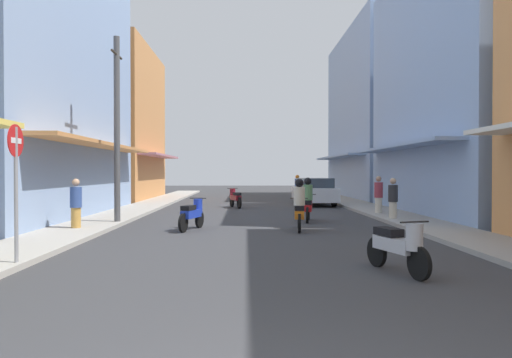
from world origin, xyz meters
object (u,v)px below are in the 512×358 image
(street_sign_no_entry, at_px, (16,175))
(utility_pole, at_px, (117,129))
(pedestrian_crossing, at_px, (393,200))
(motorbike_blue, at_px, (192,213))
(motorbike_silver, at_px, (398,245))
(pedestrian_far, at_px, (76,205))
(motorbike_maroon, at_px, (235,198))
(motorbike_green, at_px, (298,188))
(pedestrian_foreground, at_px, (379,196))
(parked_car, at_px, (314,191))
(motorbike_red, at_px, (308,202))
(motorbike_orange, at_px, (299,207))

(street_sign_no_entry, bearing_deg, utility_pole, 90.77)
(pedestrian_crossing, bearing_deg, street_sign_no_entry, -138.72)
(motorbike_blue, bearing_deg, street_sign_no_entry, -113.32)
(motorbike_silver, height_order, pedestrian_far, pedestrian_far)
(motorbike_blue, relative_size, motorbike_maroon, 1.01)
(motorbike_green, height_order, pedestrian_foreground, pedestrian_foreground)
(pedestrian_far, height_order, pedestrian_foreground, pedestrian_foreground)
(parked_car, distance_m, pedestrian_crossing, 8.66)
(pedestrian_far, bearing_deg, motorbike_silver, -38.55)
(motorbike_maroon, relative_size, parked_car, 0.41)
(motorbike_blue, height_order, motorbike_green, motorbike_green)
(parked_car, bearing_deg, pedestrian_crossing, -79.25)
(parked_car, bearing_deg, motorbike_red, -99.58)
(motorbike_silver, relative_size, pedestrian_crossing, 1.12)
(motorbike_maroon, bearing_deg, pedestrian_far, -115.07)
(motorbike_green, distance_m, pedestrian_foreground, 12.92)
(motorbike_blue, bearing_deg, pedestrian_crossing, 18.82)
(utility_pole, height_order, street_sign_no_entry, utility_pole)
(motorbike_red, xyz_separation_m, motorbike_maroon, (-2.75, 6.80, -0.20))
(motorbike_orange, bearing_deg, pedestrian_crossing, 35.16)
(pedestrian_far, bearing_deg, utility_pole, 68.39)
(motorbike_blue, xyz_separation_m, utility_pole, (-2.67, 1.45, 2.72))
(motorbike_silver, xyz_separation_m, pedestrian_foreground, (2.72, 11.22, 0.30))
(parked_car, xyz_separation_m, utility_pole, (-7.95, -9.40, 2.48))
(pedestrian_crossing, bearing_deg, motorbike_green, 96.78)
(street_sign_no_entry, bearing_deg, pedestrian_foreground, 48.00)
(motorbike_silver, distance_m, street_sign_no_entry, 7.00)
(motorbike_red, height_order, utility_pole, utility_pole)
(motorbike_blue, distance_m, motorbike_silver, 7.82)
(motorbike_green, xyz_separation_m, pedestrian_foreground, (1.92, -12.77, 0.10))
(street_sign_no_entry, bearing_deg, motorbike_blue, 66.68)
(motorbike_red, relative_size, utility_pole, 0.29)
(motorbike_maroon, bearing_deg, motorbike_red, -67.96)
(motorbike_orange, distance_m, motorbike_silver, 6.41)
(pedestrian_foreground, bearing_deg, motorbike_green, 98.54)
(motorbike_red, relative_size, street_sign_no_entry, 0.68)
(motorbike_maroon, bearing_deg, motorbike_silver, -78.58)
(motorbike_maroon, distance_m, parked_car, 4.48)
(motorbike_maroon, distance_m, pedestrian_far, 10.65)
(motorbike_silver, bearing_deg, motorbike_maroon, 101.42)
(motorbike_maroon, height_order, parked_car, parked_car)
(motorbike_green, bearing_deg, pedestrian_foreground, -81.46)
(motorbike_orange, relative_size, motorbike_silver, 1.03)
(motorbike_silver, bearing_deg, pedestrian_crossing, 73.69)
(motorbike_red, xyz_separation_m, utility_pole, (-6.53, -0.99, 2.52))
(motorbike_red, relative_size, motorbike_green, 1.03)
(motorbike_red, height_order, pedestrian_far, same)
(motorbike_maroon, height_order, motorbike_green, motorbike_green)
(motorbike_blue, distance_m, motorbike_green, 18.19)
(motorbike_red, bearing_deg, utility_pole, -171.36)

